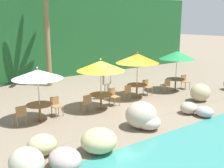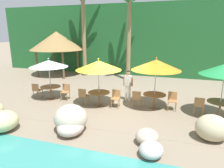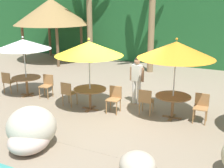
{
  "view_description": "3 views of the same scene",
  "coord_description": "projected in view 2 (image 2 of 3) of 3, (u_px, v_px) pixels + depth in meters",
  "views": [
    {
      "loc": [
        -8.05,
        -10.68,
        4.16
      ],
      "look_at": [
        -0.12,
        0.1,
        1.07
      ],
      "focal_mm": 44.48,
      "sensor_mm": 36.0,
      "label": 1
    },
    {
      "loc": [
        2.63,
        -9.24,
        3.66
      ],
      "look_at": [
        -0.45,
        0.35,
        1.07
      ],
      "focal_mm": 32.41,
      "sensor_mm": 36.0,
      "label": 2
    },
    {
      "loc": [
        3.71,
        -7.99,
        3.57
      ],
      "look_at": [
        -0.21,
        -0.04,
        0.97
      ],
      "focal_mm": 45.42,
      "sensor_mm": 36.0,
      "label": 3
    }
  ],
  "objects": [
    {
      "name": "palm_tree_nearest",
      "position": [
        83.0,
        19.0,
        16.41
      ],
      "size": [
        3.2,
        3.2,
        6.9
      ],
      "color": "olive",
      "rests_on": "ground"
    },
    {
      "name": "umbrella_orange",
      "position": [
        156.0,
        65.0,
        9.47
      ],
      "size": [
        2.32,
        2.32,
        2.54
      ],
      "color": "silver",
      "rests_on": "ground"
    },
    {
      "name": "dining_table_white",
      "position": [
        51.0,
        89.0,
        11.25
      ],
      "size": [
        1.1,
        1.1,
        0.74
      ],
      "color": "brown",
      "rests_on": "ground"
    },
    {
      "name": "chair_green_inland",
      "position": [
        199.0,
        105.0,
        9.03
      ],
      "size": [
        0.45,
        0.45,
        0.87
      ],
      "color": "#9E7042",
      "rests_on": "ground"
    },
    {
      "name": "dining_table_orange",
      "position": [
        154.0,
        97.0,
        9.85
      ],
      "size": [
        1.1,
        1.1,
        0.74
      ],
      "color": "brown",
      "rests_on": "ground"
    },
    {
      "name": "waiter_in_white",
      "position": [
        128.0,
        83.0,
        10.87
      ],
      "size": [
        0.52,
        0.29,
        1.7
      ],
      "color": "white",
      "rests_on": "ground"
    },
    {
      "name": "dining_table_green",
      "position": [
        220.0,
        104.0,
        8.78
      ],
      "size": [
        1.1,
        1.1,
        0.74
      ],
      "color": "brown",
      "rests_on": "ground"
    },
    {
      "name": "chair_yellow_inland",
      "position": [
        83.0,
        95.0,
        10.41
      ],
      "size": [
        0.43,
        0.44,
        0.87
      ],
      "color": "#9E7042",
      "rests_on": "ground"
    },
    {
      "name": "chair_yellow_seaward",
      "position": [
        116.0,
        97.0,
        10.11
      ],
      "size": [
        0.45,
        0.46,
        0.87
      ],
      "color": "#9E7042",
      "rests_on": "ground"
    },
    {
      "name": "chair_white_seaward",
      "position": [
        66.0,
        91.0,
        11.21
      ],
      "size": [
        0.47,
        0.48,
        0.87
      ],
      "color": "#9E7042",
      "rests_on": "ground"
    },
    {
      "name": "palm_tree_second",
      "position": [
        129.0,
        23.0,
        14.82
      ],
      "size": [
        2.7,
        2.7,
        6.49
      ],
      "color": "olive",
      "rests_on": "ground"
    },
    {
      "name": "chair_orange_seaward",
      "position": [
        172.0,
        99.0,
        9.74
      ],
      "size": [
        0.44,
        0.44,
        0.87
      ],
      "color": "#9E7042",
      "rests_on": "ground"
    },
    {
      "name": "rock_seawall",
      "position": [
        97.0,
        126.0,
        7.27
      ],
      "size": [
        16.68,
        3.29,
        1.05
      ],
      "color": "#B9A39F",
      "rests_on": "ground"
    },
    {
      "name": "terrace_deck",
      "position": [
        118.0,
        107.0,
        10.21
      ],
      "size": [
        18.0,
        5.2,
        0.01
      ],
      "color": "gray",
      "rests_on": "ground"
    },
    {
      "name": "palapa_hut",
      "position": [
        57.0,
        41.0,
        17.14
      ],
      "size": [
        4.54,
        4.54,
        3.73
      ],
      "color": "brown",
      "rests_on": "ground"
    },
    {
      "name": "chair_white_inland",
      "position": [
        37.0,
        90.0,
        11.42
      ],
      "size": [
        0.43,
        0.44,
        0.87
      ],
      "color": "#9E7042",
      "rests_on": "ground"
    },
    {
      "name": "umbrella_yellow",
      "position": [
        99.0,
        65.0,
        9.82
      ],
      "size": [
        2.24,
        2.24,
        2.44
      ],
      "color": "silver",
      "rests_on": "ground"
    },
    {
      "name": "ground_plane",
      "position": [
        118.0,
        107.0,
        10.21
      ],
      "size": [
        120.0,
        120.0,
        0.0
      ],
      "primitive_type": "plane",
      "color": "gray"
    },
    {
      "name": "chair_orange_inland",
      "position": [
        137.0,
        98.0,
        10.01
      ],
      "size": [
        0.44,
        0.45,
        0.87
      ],
      "color": "#9E7042",
      "rests_on": "ground"
    },
    {
      "name": "foliage_backdrop",
      "position": [
        147.0,
        40.0,
        17.77
      ],
      "size": [
        28.0,
        2.4,
        6.0
      ],
      "color": "#1E5628",
      "rests_on": "ground"
    },
    {
      "name": "umbrella_white",
      "position": [
        49.0,
        64.0,
        10.9
      ],
      "size": [
        2.06,
        2.06,
        2.32
      ],
      "color": "silver",
      "rests_on": "ground"
    },
    {
      "name": "dining_table_yellow",
      "position": [
        99.0,
        94.0,
        10.19
      ],
      "size": [
        1.1,
        1.1,
        0.74
      ],
      "color": "brown",
      "rests_on": "ground"
    }
  ]
}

